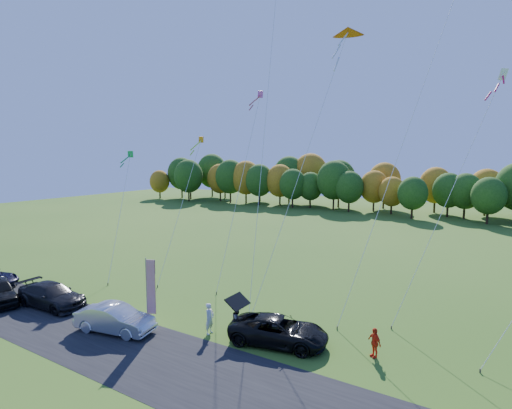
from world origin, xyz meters
The scene contains 17 objects.
ground centered at (0.00, 0.00, 0.00)m, with size 160.00×160.00×0.00m, color #2E5717.
asphalt_strip centered at (0.00, -4.00, 0.01)m, with size 90.00×6.00×0.01m, color black.
tree_line centered at (0.00, 55.00, 0.00)m, with size 116.00×12.00×10.00m, color #1E4711, non-canonical shape.
black_suv centered at (4.69, 0.80, 0.77)m, with size 2.54×5.51×1.53m, color black.
silver_sedan centered at (-4.34, -2.97, 0.80)m, with size 1.70×4.87×1.60m, color silver.
dark_truck_a centered at (-11.40, -2.60, 0.80)m, with size 2.24×5.52×1.60m, color black.
person_tailgate_a centered at (0.64, -0.23, 0.92)m, with size 0.67×0.44×1.85m, color silver.
person_tailgate_b centered at (2.02, 0.62, 0.84)m, with size 0.82×0.64×1.68m, color gray.
person_east centered at (9.64, 2.11, 0.78)m, with size 0.92×0.38×1.57m, color red.
feather_flag centered at (-2.72, -1.64, 2.72)m, with size 0.55×0.28×4.43m.
kite_delta_blue centered at (-0.58, 8.72, 15.85)m, with size 5.04×12.12×32.56m.
kite_parafoil_orange centered at (9.99, 10.76, 15.06)m, with size 8.36×13.66×30.61m.
kite_delta_red centered at (2.66, 8.43, 10.37)m, with size 3.84×10.84×21.33m.
kite_diamond_yellow centered at (-8.75, 7.85, 6.13)m, with size 1.78×7.78×12.52m.
kite_diamond_green centered at (-13.76, 5.44, 5.40)m, with size 4.26×6.59×11.23m.
kite_diamond_white centered at (12.03, 8.65, 7.79)m, with size 5.40×5.80×16.03m.
kite_diamond_pink centered at (-3.18, 9.00, 8.89)m, with size 0.98×7.12×16.21m.
Camera 1 is at (14.74, -17.90, 10.41)m, focal length 28.00 mm.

